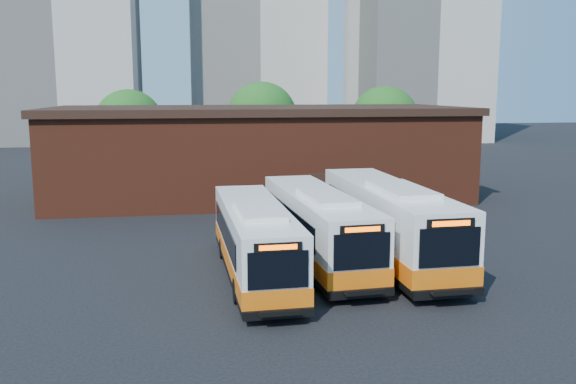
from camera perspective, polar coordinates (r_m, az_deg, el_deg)
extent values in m
plane|color=black|center=(24.88, 2.69, -8.15)|extent=(220.00, 220.00, 0.00)
cube|color=white|center=(24.89, -3.14, -4.27)|extent=(2.61, 11.00, 2.60)
cube|color=orange|center=(25.08, -3.12, -5.94)|extent=(2.66, 11.05, 0.64)
cube|color=black|center=(25.20, -3.11, -6.94)|extent=(2.65, 11.04, 0.23)
cube|color=black|center=(19.58, -0.93, -7.32)|extent=(1.98, 0.11, 1.23)
cube|color=black|center=(19.37, -0.94, -5.18)|extent=(1.55, 0.10, 0.29)
cube|color=#FF5905|center=(19.34, -0.92, -5.21)|extent=(1.23, 0.05, 0.16)
cube|color=black|center=(20.00, -0.90, -11.37)|extent=(2.33, 0.19, 0.29)
cube|color=black|center=(19.77, -0.79, -11.33)|extent=(1.33, 0.38, 0.05)
cube|color=black|center=(19.60, -0.70, -11.33)|extent=(1.32, 0.07, 0.16)
cube|color=black|center=(25.06, -5.95, -3.62)|extent=(0.27, 8.53, 0.96)
cube|color=black|center=(25.36, -0.60, -3.41)|extent=(0.27, 8.53, 0.96)
cube|color=white|center=(23.27, -2.71, -1.73)|extent=(1.68, 3.87, 0.20)
cylinder|color=black|center=(22.14, -4.74, -9.19)|extent=(0.32, 0.92, 0.91)
cylinder|color=black|center=(22.44, 0.68, -8.89)|extent=(0.32, 0.92, 0.91)
cylinder|color=black|center=(27.88, -6.09, -5.27)|extent=(0.32, 0.92, 0.91)
cylinder|color=black|center=(28.12, -1.80, -5.09)|extent=(0.32, 0.92, 0.91)
cube|color=white|center=(26.99, 2.75, -3.00)|extent=(3.16, 11.63, 2.73)
cube|color=orange|center=(27.17, 2.73, -4.63)|extent=(3.21, 11.68, 0.67)
cube|color=black|center=(27.29, 2.72, -5.60)|extent=(3.20, 11.67, 0.24)
cube|color=black|center=(21.58, 6.93, -5.53)|extent=(2.08, 0.19, 1.29)
cube|color=black|center=(21.38, 6.98, -3.48)|extent=(1.63, 0.16, 0.31)
cube|color=#FF5905|center=(21.35, 7.01, -3.50)|extent=(1.29, 0.10, 0.17)
cube|color=black|center=(21.97, 6.90, -9.43)|extent=(2.45, 0.29, 0.31)
cube|color=black|center=(21.75, 7.10, -9.37)|extent=(1.41, 0.45, 0.06)
cube|color=black|center=(21.57, 7.27, -9.35)|extent=(1.39, 0.12, 0.17)
cube|color=black|center=(26.99, -0.02, -2.41)|extent=(0.61, 8.96, 1.01)
cube|color=black|center=(27.65, 5.02, -2.17)|extent=(0.61, 8.96, 1.01)
cube|color=white|center=(25.35, 3.65, -0.45)|extent=(1.91, 4.12, 0.21)
cylinder|color=black|center=(23.98, 2.28, -7.63)|extent=(0.37, 0.98, 0.96)
cylinder|color=black|center=(24.63, 7.30, -7.23)|extent=(0.37, 0.98, 0.96)
cylinder|color=black|center=(29.91, -0.92, -4.15)|extent=(0.37, 0.98, 0.96)
cylinder|color=black|center=(30.43, 3.17, -3.93)|extent=(0.37, 0.98, 0.96)
cube|color=white|center=(27.72, 9.32, -2.48)|extent=(2.91, 12.52, 2.96)
cube|color=orange|center=(27.91, 9.27, -4.20)|extent=(2.97, 12.57, 0.73)
cube|color=black|center=(28.03, 9.24, -5.24)|extent=(2.96, 12.56, 0.26)
cube|color=black|center=(22.03, 14.89, -5.03)|extent=(2.25, 0.11, 1.40)
cube|color=black|center=(21.83, 15.00, -2.85)|extent=(1.77, 0.10, 0.33)
cube|color=#FF5905|center=(21.79, 15.04, -2.87)|extent=(1.40, 0.05, 0.19)
cube|color=black|center=(22.44, 14.78, -9.18)|extent=(2.65, 0.20, 0.33)
cube|color=black|center=(22.21, 15.06, -9.12)|extent=(1.51, 0.43, 0.06)
cube|color=black|center=(22.02, 15.28, -9.08)|extent=(1.51, 0.07, 0.19)
cube|color=black|center=(27.62, 6.40, -1.85)|extent=(0.26, 9.72, 1.09)
cube|color=black|center=(28.52, 11.60, -1.63)|extent=(0.26, 9.72, 1.09)
cube|color=white|center=(26.00, 10.58, 0.24)|extent=(1.89, 4.40, 0.23)
cylinder|color=black|center=(24.43, 9.40, -7.33)|extent=(0.35, 1.05, 1.04)
cylinder|color=black|center=(25.33, 14.54, -6.90)|extent=(0.35, 1.05, 1.04)
cylinder|color=black|center=(30.73, 5.03, -3.74)|extent=(0.35, 1.05, 1.04)
cylinder|color=black|center=(31.45, 9.25, -3.52)|extent=(0.35, 1.05, 1.04)
imported|color=black|center=(23.85, 7.02, -6.72)|extent=(0.62, 0.76, 1.81)
cube|color=#602716|center=(43.70, -2.79, 3.52)|extent=(28.00, 12.00, 6.00)
cube|color=black|center=(43.48, -2.82, 7.65)|extent=(28.60, 12.60, 0.50)
cube|color=black|center=(38.52, 2.72, 0.01)|extent=(1.20, 0.08, 2.40)
cylinder|color=#382314|center=(55.74, -14.51, 2.81)|extent=(0.36, 0.36, 2.70)
sphere|color=#174C15|center=(55.47, -14.65, 6.20)|extent=(6.00, 6.00, 6.00)
cylinder|color=#382314|center=(57.92, -2.42, 3.47)|extent=(0.36, 0.36, 2.95)
sphere|color=#174C15|center=(57.65, -2.44, 7.04)|extent=(6.56, 6.56, 6.56)
cylinder|color=#382314|center=(57.42, 8.93, 3.24)|extent=(0.36, 0.36, 2.81)
sphere|color=#174C15|center=(57.15, 9.02, 6.66)|extent=(6.24, 6.24, 6.24)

